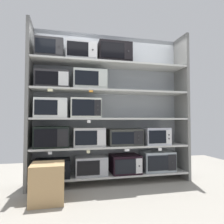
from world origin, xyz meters
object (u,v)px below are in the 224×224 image
microwave_14 (114,54)px  microwave_6 (124,137)px  microwave_7 (155,136)px  microwave_1 (91,165)px  microwave_12 (50,50)px  microwave_11 (89,81)px  microwave_9 (85,108)px  microwave_10 (52,80)px  microwave_4 (52,137)px  shipping_carton (48,183)px  microwave_13 (81,53)px  microwave_2 (125,164)px  microwave_5 (89,137)px  microwave_3 (157,161)px  microwave_8 (51,108)px  microwave_0 (52,168)px

microwave_14 → microwave_6: bearing=0.1°
microwave_7 → microwave_6: bearing=180.0°
microwave_1 → microwave_12: microwave_12 is taller
microwave_7 → microwave_11: size_ratio=0.83×
microwave_9 → microwave_10: size_ratio=0.92×
microwave_4 → shipping_carton: 0.79m
microwave_6 → microwave_10: bearing=-180.0°
microwave_4 → microwave_13: size_ratio=1.06×
microwave_12 → microwave_14: 1.05m
microwave_2 → microwave_5: 0.76m
microwave_3 → microwave_8: size_ratio=1.14×
microwave_2 → microwave_11: size_ratio=0.90×
microwave_0 → microwave_7: microwave_7 is taller
microwave_4 → microwave_6: size_ratio=0.93×
microwave_8 → microwave_14: size_ratio=0.88×
microwave_10 → microwave_14: (1.00, -0.00, 0.50)m
microwave_2 → microwave_3: 0.60m
microwave_3 → shipping_carton: (-1.80, -0.58, -0.08)m
microwave_11 → microwave_12: microwave_12 is taller
microwave_0 → microwave_11: 1.51m
microwave_8 → microwave_5: bearing=0.0°
microwave_12 → shipping_carton: 1.99m
microwave_4 → microwave_11: size_ratio=0.98×
microwave_0 → microwave_6: size_ratio=0.96×
microwave_5 → microwave_14: 1.46m
microwave_5 → microwave_11: (0.00, 0.00, 0.93)m
microwave_2 → microwave_6: (-0.01, 0.00, 0.45)m
microwave_7 → microwave_9: (-1.22, -0.00, 0.47)m
microwave_7 → microwave_3: bearing=-0.1°
microwave_4 → microwave_6: 1.17m
microwave_7 → microwave_9: 1.31m
microwave_1 → microwave_2: microwave_2 is taller
microwave_7 → shipping_carton: bearing=-161.7°
microwave_4 → microwave_8: size_ratio=1.07×
microwave_6 → microwave_7: bearing=-0.0°
microwave_0 → microwave_8: bearing=179.6°
microwave_13 → shipping_carton: size_ratio=1.01×
microwave_0 → microwave_11: size_ratio=1.01×
microwave_6 → microwave_8: size_ratio=1.15×
microwave_6 → shipping_carton: microwave_6 is taller
microwave_5 → microwave_8: (-0.59, -0.00, 0.46)m
microwave_3 → microwave_5: microwave_5 is taller
microwave_3 → microwave_7: bearing=179.9°
microwave_12 → microwave_14: size_ratio=0.76×
microwave_2 → microwave_3: microwave_3 is taller
microwave_1 → microwave_13: microwave_13 is taller
microwave_7 → microwave_14: 1.59m
microwave_1 → microwave_5: bearing=179.9°
microwave_0 → microwave_4: microwave_4 is taller
microwave_8 → microwave_12: bearing=180.0°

